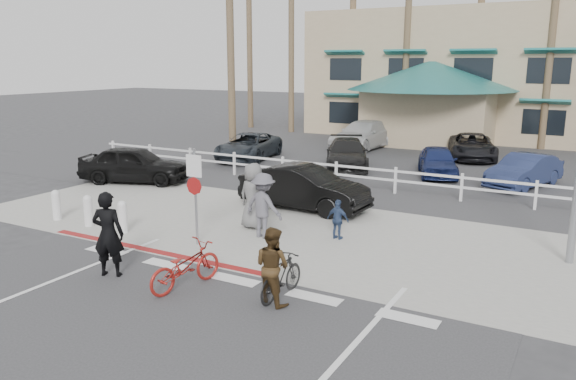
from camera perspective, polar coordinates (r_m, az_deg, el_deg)
The scene contains 34 objects.
ground at distance 12.37m, azimuth -7.06°, elevation -9.99°, with size 140.00×140.00×0.00m, color #333335.
bike_path at distance 10.97m, azimuth -13.39°, elevation -13.34°, with size 12.00×16.00×0.01m, color #333335.
sidewalk_plaza at distance 15.98m, azimuth 2.51°, elevation -4.52°, with size 22.00×7.00×0.01m, color gray.
cross_street at distance 19.51m, azimuth 7.81°, elevation -1.41°, with size 40.00×5.00×0.01m, color #333335.
parking_lot at distance 28.39m, azimuth 14.89°, elevation 2.78°, with size 50.00×16.00×0.01m, color #333335.
curb_red at distance 15.04m, azimuth -13.65°, elevation -6.00°, with size 7.00×0.25×0.02m, color maroon.
rail_fence at distance 21.07m, azimuth 11.12°, elevation 0.92°, with size 29.40×0.16×1.00m, color silver, non-canonical shape.
building at distance 40.43m, azimuth 22.98°, elevation 13.16°, with size 28.00×16.00×11.30m, color tan, non-canonical shape.
sign_post at distance 14.93m, azimuth -9.37°, elevation -0.19°, with size 0.50×0.10×2.90m, color gray, non-canonical shape.
bollard_0 at distance 16.66m, azimuth -16.44°, elevation -2.64°, with size 0.26×0.26×0.95m, color silver, non-canonical shape.
bollard_1 at distance 17.67m, azimuth -19.64°, elevation -1.99°, with size 0.26×0.26×0.95m, color silver, non-canonical shape.
bollard_2 at distance 18.72m, azimuth -22.47°, elevation -1.41°, with size 0.26×0.26×0.95m, color silver, non-canonical shape.
palm_0 at distance 41.98m, azimuth -3.96°, elevation 16.60°, with size 4.00×4.00×15.00m, color #1E4E24, non-canonical shape.
palm_1 at distance 39.02m, azimuth 0.34°, elevation 15.44°, with size 4.00×4.00×13.00m, color #1E4E24, non-canonical shape.
palm_2 at distance 38.27m, azimuth 6.62°, elevation 17.66°, with size 4.00×4.00×16.00m, color #1E4E24, non-canonical shape.
palm_3 at distance 35.88m, azimuth 12.07°, elevation 16.19°, with size 4.00×4.00×14.00m, color #1E4E24, non-canonical shape.
palm_4 at distance 35.89m, azimuth 18.98°, elevation 16.59°, with size 4.00×4.00×15.00m, color #1E4E24, non-canonical shape.
palm_5 at distance 34.29m, azimuth 25.31°, elevation 14.59°, with size 4.00×4.00×13.00m, color #1E4E24, non-canonical shape.
palm_10 at distance 29.44m, azimuth -5.88°, elevation 15.21°, with size 4.00×4.00×12.00m, color #1E4E24, non-canonical shape.
bike_red at distance 12.39m, azimuth -10.40°, elevation -7.62°, with size 0.65×1.87×0.98m, color maroon.
rider_red at distance 13.33m, azimuth -17.80°, elevation -4.29°, with size 0.72×0.47×1.98m, color black.
bike_black at distance 11.71m, azimuth -0.68°, elevation -8.77°, with size 0.44×1.54×0.93m, color black.
rider_black at distance 11.33m, azimuth -1.61°, elevation -7.71°, with size 0.78×0.61×1.61m, color #3B2914.
pedestrian_a at distance 15.50m, azimuth -2.52°, elevation -1.59°, with size 1.18×0.68×1.82m, color #57565E.
pedestrian_child at distance 15.45m, azimuth 5.10°, elevation -3.02°, with size 0.66×0.27×1.12m, color navy.
pedestrian_b at distance 16.34m, azimuth -3.54°, elevation -0.61°, with size 0.95×0.62×1.95m, color slate.
car_white_sedan at distance 18.55m, azimuth 1.65°, elevation 0.24°, with size 1.53×4.38×1.44m, color black.
car_red_compact at distance 23.49m, azimuth -15.33°, elevation 2.54°, with size 1.76×4.37×1.49m, color black.
lot_car_0 at distance 28.17m, azimuth -4.04°, elevation 4.45°, with size 2.17×4.70×1.30m, color #232A31.
lot_car_1 at distance 25.93m, azimuth 6.00°, elevation 3.69°, with size 1.85×4.55×1.32m, color black.
lot_car_2 at distance 24.85m, azimuth 14.96°, elevation 2.85°, with size 1.49×3.71×1.26m, color navy.
lot_car_3 at distance 23.70m, azimuth 22.88°, elevation 1.82°, with size 1.36×3.91×1.29m, color #1E294F.
lot_car_4 at distance 31.88m, azimuth 7.63°, elevation 5.57°, with size 2.16×5.30×1.54m, color silver.
lot_car_5 at distance 29.72m, azimuth 18.22°, elevation 4.24°, with size 2.10×4.56×1.27m, color black.
Camera 1 is at (6.82, -9.13, 4.80)m, focal length 35.00 mm.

